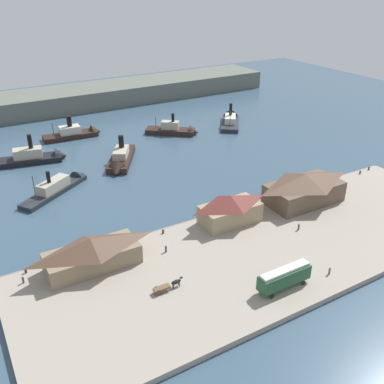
{
  "coord_description": "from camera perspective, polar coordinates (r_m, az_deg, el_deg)",
  "views": [
    {
      "loc": [
        -54.79,
        -80.59,
        54.0
      ],
      "look_at": [
        -3.5,
        7.67,
        2.0
      ],
      "focal_mm": 40.48,
      "sensor_mm": 36.0,
      "label": 1
    }
  ],
  "objects": [
    {
      "name": "ferry_outer_harbor",
      "position": [
        175.72,
        5.07,
        9.42
      ],
      "size": [
        17.37,
        20.63,
        10.72
      ],
      "color": "#23282D",
      "rests_on": "ground"
    },
    {
      "name": "ferry_mid_harbor",
      "position": [
        146.35,
        -19.73,
        4.35
      ],
      "size": [
        22.25,
        9.91,
        11.14
      ],
      "color": "black",
      "rests_on": "ground"
    },
    {
      "name": "ferry_shed_customs_shed",
      "position": [
        101.27,
        5.06,
        -2.21
      ],
      "size": [
        14.41,
        7.41,
        7.0
      ],
      "color": "#998466",
      "rests_on": "quay_promenade"
    },
    {
      "name": "mooring_post_west",
      "position": [
        98.37,
        -3.83,
        -5.22
      ],
      "size": [
        0.44,
        0.44,
        0.9
      ],
      "primitive_type": "cylinder",
      "color": "black",
      "rests_on": "quay_promenade"
    },
    {
      "name": "seawall_edge",
      "position": [
        108.59,
        4.59,
        -2.62
      ],
      "size": [
        110.0,
        0.8,
        1.0
      ],
      "primitive_type": "cube",
      "color": "gray",
      "rests_on": "ground"
    },
    {
      "name": "quay_promenade",
      "position": [
        96.36,
        10.81,
        -7.21
      ],
      "size": [
        110.0,
        36.0,
        1.2
      ],
      "primitive_type": "cube",
      "color": "#9E9384",
      "rests_on": "ground"
    },
    {
      "name": "mooring_post_center_west",
      "position": [
        139.85,
        22.28,
        2.91
      ],
      "size": [
        0.44,
        0.44,
        0.9
      ],
      "primitive_type": "cylinder",
      "color": "black",
      "rests_on": "quay_promenade"
    },
    {
      "name": "ferry_departing_north",
      "position": [
        137.3,
        -9.44,
        4.13
      ],
      "size": [
        16.39,
        22.18,
        9.94
      ],
      "color": "black",
      "rests_on": "ground"
    },
    {
      "name": "horse_cart",
      "position": [
        82.09,
        -3.27,
        -12.24
      ],
      "size": [
        6.03,
        1.3,
        1.87
      ],
      "color": "brown",
      "rests_on": "quay_promenade"
    },
    {
      "name": "ferry_near_quay",
      "position": [
        164.99,
        -14.94,
        7.52
      ],
      "size": [
        21.18,
        6.91,
        9.96
      ],
      "color": "black",
      "rests_on": "ground"
    },
    {
      "name": "pedestrian_at_waters_edge",
      "position": [
        92.07,
        -3.45,
        -7.48
      ],
      "size": [
        0.41,
        0.41,
        1.65
      ],
      "color": "#33384C",
      "rests_on": "quay_promenade"
    },
    {
      "name": "ferry_shed_west_terminal",
      "position": [
        88.54,
        -13.05,
        -7.76
      ],
      "size": [
        18.78,
        7.97,
        6.59
      ],
      "color": "#847056",
      "rests_on": "quay_promenade"
    },
    {
      "name": "ferry_moored_west",
      "position": [
        125.23,
        -16.92,
        0.85
      ],
      "size": [
        22.55,
        17.42,
        9.51
      ],
      "color": "#23282D",
      "rests_on": "ground"
    },
    {
      "name": "pedestrian_near_cart",
      "position": [
        102.25,
        13.88,
        -4.49
      ],
      "size": [
        0.41,
        0.41,
        1.65
      ],
      "color": "#3D4C42",
      "rests_on": "quay_promenade"
    },
    {
      "name": "mooring_post_east",
      "position": [
        92.27,
        -21.07,
        -9.68
      ],
      "size": [
        0.44,
        0.44,
        0.9
      ],
      "primitive_type": "cylinder",
      "color": "black",
      "rests_on": "quay_promenade"
    },
    {
      "name": "far_headland",
      "position": [
        204.51,
        -14.0,
        12.06
      ],
      "size": [
        180.0,
        24.0,
        8.0
      ],
      "primitive_type": "cube",
      "color": "#60665B",
      "rests_on": "ground"
    },
    {
      "name": "ferry_shed_central_terminal",
      "position": [
        113.36,
        14.59,
        0.55
      ],
      "size": [
        19.89,
        10.59,
        7.84
      ],
      "color": "brown",
      "rests_on": "quay_promenade"
    },
    {
      "name": "pedestrian_near_west_shed",
      "position": [
        89.89,
        17.67,
        -9.89
      ],
      "size": [
        0.41,
        0.41,
        1.64
      ],
      "color": "#6B5B4C",
      "rests_on": "quay_promenade"
    },
    {
      "name": "ferry_approaching_west",
      "position": [
        162.77,
        -2.09,
        8.12
      ],
      "size": [
        18.83,
        16.32,
        9.42
      ],
      "color": "black",
      "rests_on": "ground"
    },
    {
      "name": "pedestrian_by_tram",
      "position": [
        89.64,
        -21.37,
        -10.73
      ],
      "size": [
        0.38,
        0.38,
        1.54
      ],
      "color": "#4C3D33",
      "rests_on": "quay_promenade"
    },
    {
      "name": "street_tram",
      "position": [
        83.32,
        12.07,
        -10.85
      ],
      "size": [
        10.96,
        2.82,
        4.28
      ],
      "color": "#1E4C2D",
      "rests_on": "quay_promenade"
    },
    {
      "name": "ground_plane",
      "position": [
        111.41,
        3.54,
        -2.05
      ],
      "size": [
        320.0,
        320.0,
        0.0
      ],
      "primitive_type": "plane",
      "color": "#385166"
    },
    {
      "name": "mooring_post_center_east",
      "position": [
        136.09,
        21.28,
        2.44
      ],
      "size": [
        0.44,
        0.44,
        0.9
      ],
      "primitive_type": "cylinder",
      "color": "black",
      "rests_on": "quay_promenade"
    }
  ]
}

